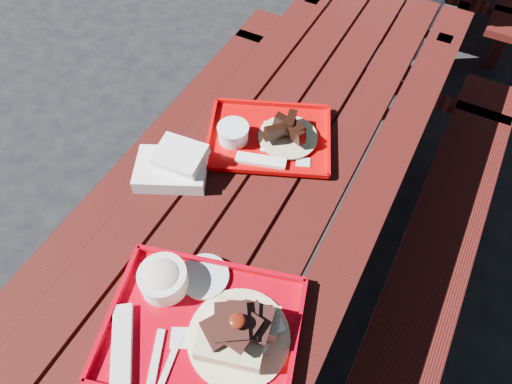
# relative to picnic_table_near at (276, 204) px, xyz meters

# --- Properties ---
(ground) EXTENTS (60.00, 60.00, 0.00)m
(ground) POSITION_rel_picnic_table_near_xyz_m (0.00, 0.00, -0.56)
(ground) COLOR black
(ground) RESTS_ON ground
(picnic_table_near) EXTENTS (1.41, 2.40, 0.75)m
(picnic_table_near) POSITION_rel_picnic_table_near_xyz_m (0.00, 0.00, 0.00)
(picnic_table_near) COLOR #44120D
(picnic_table_near) RESTS_ON ground
(near_tray) EXTENTS (0.57, 0.50, 0.15)m
(near_tray) POSITION_rel_picnic_table_near_xyz_m (0.05, -0.54, 0.23)
(near_tray) COLOR #B10011
(near_tray) RESTS_ON picnic_table_near
(far_tray) EXTENTS (0.50, 0.45, 0.07)m
(far_tray) POSITION_rel_picnic_table_near_xyz_m (-0.09, 0.10, 0.21)
(far_tray) COLOR #C50405
(far_tray) RESTS_ON picnic_table_near
(white_cloth) EXTENTS (0.27, 0.24, 0.09)m
(white_cloth) POSITION_rel_picnic_table_near_xyz_m (-0.29, -0.16, 0.23)
(white_cloth) COLOR white
(white_cloth) RESTS_ON picnic_table_near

